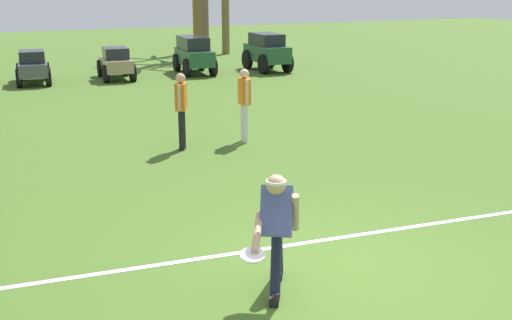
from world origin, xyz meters
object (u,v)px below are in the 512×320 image
object	(u,v)px
teammate_near_sideline	(181,104)
parked_car_slot_d	(33,66)
frisbee_thrower	(276,226)
teammate_midfield	(244,98)
parked_car_slot_f	(194,54)
parked_car_slot_g	(267,51)
frisbee_in_flight	(253,255)
parked_car_slot_e	(116,63)

from	to	relation	value
teammate_near_sideline	parked_car_slot_d	world-z (taller)	teammate_near_sideline
frisbee_thrower	teammate_midfield	xyz separation A→B (m)	(2.48, 6.46, 0.15)
parked_car_slot_f	parked_car_slot_g	world-z (taller)	parked_car_slot_g
frisbee_in_flight	teammate_midfield	size ratio (longest dim) A/B	0.20
frisbee_in_flight	parked_car_slot_f	xyz separation A→B (m)	(5.48, 17.23, 0.02)
teammate_near_sideline	parked_car_slot_f	world-z (taller)	teammate_near_sideline
teammate_near_sideline	parked_car_slot_f	distance (m)	11.15
parked_car_slot_f	parked_car_slot_g	size ratio (longest dim) A/B	1.05
frisbee_thrower	parked_car_slot_g	world-z (taller)	frisbee_thrower
parked_car_slot_e	parked_car_slot_g	bearing A→B (deg)	-2.74
frisbee_thrower	parked_car_slot_d	world-z (taller)	frisbee_thrower
parked_car_slot_g	parked_car_slot_f	bearing A→B (deg)	170.01
frisbee_thrower	parked_car_slot_g	size ratio (longest dim) A/B	0.59
frisbee_thrower	teammate_near_sideline	size ratio (longest dim) A/B	0.90
frisbee_in_flight	parked_car_slot_g	bearing A→B (deg)	63.80
parked_car_slot_f	teammate_midfield	bearing A→B (deg)	-103.75
frisbee_in_flight	parked_car_slot_g	size ratio (longest dim) A/B	0.13
teammate_midfield	parked_car_slot_d	distance (m)	10.80
parked_car_slot_e	parked_car_slot_g	xyz separation A→B (m)	(5.71, -0.27, 0.18)
frisbee_in_flight	parked_car_slot_g	xyz separation A→B (m)	(8.24, 16.74, 0.04)
frisbee_in_flight	parked_car_slot_d	size ratio (longest dim) A/B	0.14
teammate_midfield	parked_car_slot_d	bearing A→B (deg)	106.97
parked_car_slot_d	parked_car_slot_e	world-z (taller)	same
frisbee_in_flight	parked_car_slot_f	world-z (taller)	parked_car_slot_f
frisbee_thrower	parked_car_slot_g	distance (m)	18.10
frisbee_thrower	parked_car_slot_f	bearing A→B (deg)	73.41
frisbee_thrower	teammate_midfield	distance (m)	6.92
parked_car_slot_e	frisbee_in_flight	bearing A→B (deg)	-98.45
teammate_midfield	teammate_near_sideline	bearing A→B (deg)	-177.73
teammate_midfield	parked_car_slot_f	bearing A→B (deg)	76.25
parked_car_slot_f	teammate_near_sideline	bearing A→B (deg)	-110.75
parked_car_slot_d	parked_car_slot_f	distance (m)	5.69
teammate_near_sideline	parked_car_slot_g	xyz separation A→B (m)	(6.71, 9.94, -0.20)
parked_car_slot_d	parked_car_slot_g	size ratio (longest dim) A/B	0.96
parked_car_slot_e	parked_car_slot_f	xyz separation A→B (m)	(2.95, 0.21, 0.16)
frisbee_in_flight	parked_car_slot_f	bearing A→B (deg)	72.36
teammate_midfield	parked_car_slot_e	bearing A→B (deg)	92.33
teammate_midfield	parked_car_slot_e	distance (m)	10.17
frisbee_in_flight	parked_car_slot_d	bearing A→B (deg)	90.70
frisbee_thrower	teammate_near_sideline	world-z (taller)	teammate_near_sideline
teammate_near_sideline	parked_car_slot_f	size ratio (longest dim) A/B	0.63
frisbee_in_flight	frisbee_thrower	bearing A→B (deg)	40.59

